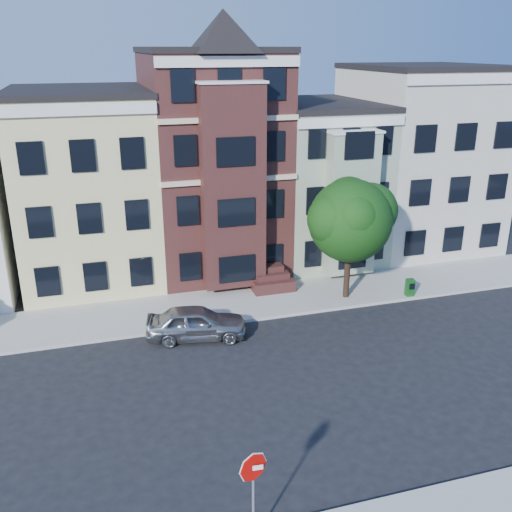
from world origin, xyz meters
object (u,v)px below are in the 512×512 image
object	(u,v)px
stop_sign	(253,491)
street_tree	(350,226)
parked_car	(196,323)
newspaper_box	(410,287)

from	to	relation	value
stop_sign	street_tree	bearing A→B (deg)	60.15
street_tree	parked_car	bearing A→B (deg)	-166.76
parked_car	newspaper_box	distance (m)	11.47
street_tree	newspaper_box	size ratio (longest dim) A/B	8.47
street_tree	newspaper_box	xyz separation A→B (m)	(3.22, -0.83, -3.36)
stop_sign	newspaper_box	bearing A→B (deg)	49.83
parked_car	stop_sign	xyz separation A→B (m)	(-0.73, -11.50, 0.92)
parked_car	stop_sign	bearing A→B (deg)	-172.64
parked_car	stop_sign	distance (m)	11.56
street_tree	parked_car	xyz separation A→B (m)	(-8.20, -1.93, -3.20)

